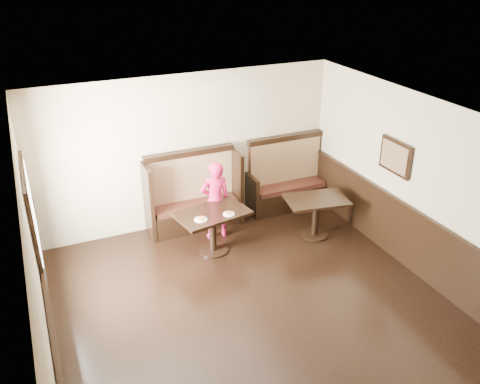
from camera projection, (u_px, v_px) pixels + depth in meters
ground at (275, 336)px, 6.82m from camera, size 7.00×7.00×0.00m
room_shell at (247, 289)px, 6.65m from camera, size 7.00×7.00×7.00m
booth_main at (193, 200)px, 9.30m from camera, size 1.75×0.72×1.45m
booth_neighbor at (287, 184)px, 10.03m from camera, size 1.65×0.72×1.45m
table_main at (213, 222)px, 8.46m from camera, size 1.28×0.93×0.75m
table_neighbor at (316, 208)px, 8.95m from camera, size 1.16×0.86×0.74m
child at (215, 200)px, 8.84m from camera, size 0.55×0.38×1.44m
pizza_plate_left at (201, 219)px, 8.15m from camera, size 0.21×0.21×0.04m
pizza_plate_right at (229, 214)px, 8.32m from camera, size 0.19×0.19×0.04m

